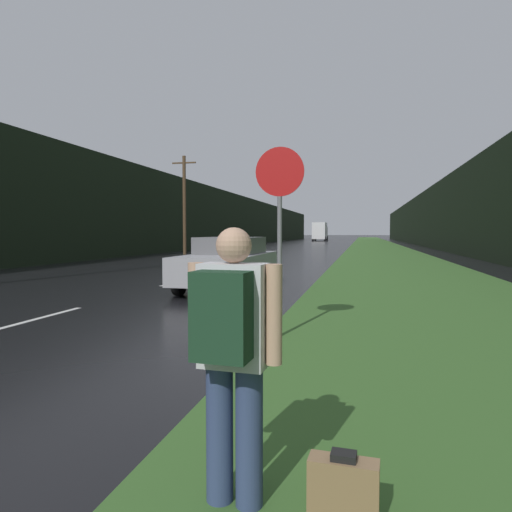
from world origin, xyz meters
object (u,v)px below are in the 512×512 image
at_px(stop_sign, 280,219).
at_px(suitcase, 343,494).
at_px(car_passing_near, 229,263).
at_px(delivery_truck, 320,231).
at_px(hitchhiker_with_backpack, 232,349).

bearing_deg(stop_sign, suitcase, -75.35).
xyz_separation_m(car_passing_near, delivery_truck, (-4.36, 75.12, 1.09)).
height_order(stop_sign, hitchhiker_with_backpack, stop_sign).
distance_m(stop_sign, car_passing_near, 6.07).
bearing_deg(car_passing_near, delivery_truck, -86.68).
distance_m(stop_sign, hitchhiker_with_backpack, 4.40).
height_order(hitchhiker_with_backpack, suitcase, hitchhiker_with_backpack).
distance_m(stop_sign, suitcase, 4.75).
height_order(stop_sign, car_passing_near, stop_sign).
xyz_separation_m(stop_sign, delivery_truck, (-6.78, 80.59, 0.04)).
height_order(stop_sign, suitcase, stop_sign).
bearing_deg(delivery_truck, hitchhiker_with_backpack, -85.10).
bearing_deg(stop_sign, hitchhiker_with_backpack, -83.27).
xyz_separation_m(stop_sign, car_passing_near, (-2.42, 5.46, -1.05)).
relative_size(hitchhiker_with_backpack, suitcase, 3.79).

